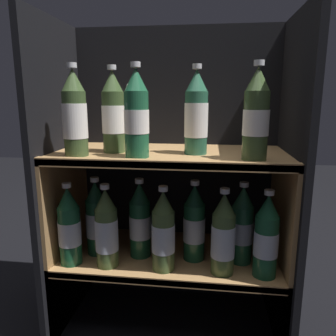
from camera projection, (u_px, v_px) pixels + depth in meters
fridge_back_wall at (176, 169)px, 1.21m from camera, size 0.75×0.02×1.00m
fridge_side_left at (61, 177)px, 1.08m from camera, size 0.02×0.38×1.00m
fridge_side_right at (289, 185)px, 0.99m from camera, size 0.02×0.38×1.00m
shelf_lower at (170, 266)px, 1.09m from camera, size 0.71×0.34×0.26m
shelf_upper at (170, 200)px, 1.05m from camera, size 0.71×0.34×0.60m
bottle_upper_front_0 at (75, 116)px, 0.92m from camera, size 0.07×0.07×0.26m
bottle_upper_front_1 at (137, 116)px, 0.90m from camera, size 0.07×0.07×0.26m
bottle_upper_front_2 at (256, 116)px, 0.86m from camera, size 0.07×0.07×0.26m
bottle_upper_back_0 at (113, 114)px, 0.99m from camera, size 0.07×0.07×0.26m
bottle_upper_back_1 at (196, 115)px, 0.96m from camera, size 0.07×0.07×0.26m
bottle_lower_front_0 at (69, 228)px, 1.00m from camera, size 0.07×0.07×0.26m
bottle_lower_front_1 at (107, 230)px, 0.99m from camera, size 0.07×0.07×0.26m
bottle_lower_front_2 at (163, 233)px, 0.97m from camera, size 0.07×0.07×0.26m
bottle_lower_front_3 at (223, 236)px, 0.94m from camera, size 0.07×0.07×0.26m
bottle_lower_front_4 at (266, 238)px, 0.93m from camera, size 0.07×0.07×0.26m
bottle_lower_back_0 at (96, 220)px, 1.07m from camera, size 0.07×0.07×0.26m
bottle_lower_back_1 at (140, 222)px, 1.05m from camera, size 0.07×0.07×0.26m
bottle_lower_back_2 at (194, 224)px, 1.03m from camera, size 0.07×0.07×0.26m
bottle_lower_back_3 at (242, 227)px, 1.01m from camera, size 0.07×0.07×0.26m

